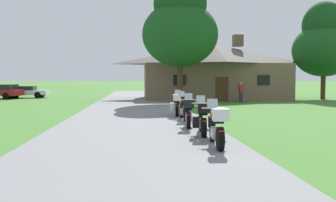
{
  "coord_description": "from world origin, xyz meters",
  "views": [
    {
      "loc": [
        0.12,
        -1.44,
        1.97
      ],
      "look_at": [
        1.48,
        15.49,
        0.96
      ],
      "focal_mm": 40.72,
      "sensor_mm": 36.0,
      "label": 1
    }
  ],
  "objects_px": {
    "motorcycle_green_third_in_row": "(189,113)",
    "parked_white_sedan_far_left": "(26,92)",
    "motorcycle_black_farthest_in_row": "(177,105)",
    "motorcycle_red_nearest_to_camera": "(217,127)",
    "bystander_red_shirt_near_lodge": "(241,91)",
    "tree_by_lodge_front": "(180,25)",
    "motorcycle_yellow_second_in_row": "(203,119)",
    "tree_right_of_lodge": "(324,43)",
    "motorcycle_yellow_fourth_in_row": "(184,108)"
  },
  "relations": [
    {
      "from": "motorcycle_green_third_in_row",
      "to": "parked_white_sedan_far_left",
      "type": "height_order",
      "value": "motorcycle_green_third_in_row"
    },
    {
      "from": "motorcycle_black_farthest_in_row",
      "to": "motorcycle_red_nearest_to_camera",
      "type": "bearing_deg",
      "value": -82.03
    },
    {
      "from": "bystander_red_shirt_near_lodge",
      "to": "parked_white_sedan_far_left",
      "type": "distance_m",
      "value": 21.75
    },
    {
      "from": "tree_by_lodge_front",
      "to": "parked_white_sedan_far_left",
      "type": "bearing_deg",
      "value": 145.88
    },
    {
      "from": "motorcycle_yellow_second_in_row",
      "to": "motorcycle_black_farthest_in_row",
      "type": "bearing_deg",
      "value": 96.68
    },
    {
      "from": "motorcycle_green_third_in_row",
      "to": "tree_by_lodge_front",
      "type": "height_order",
      "value": "tree_by_lodge_front"
    },
    {
      "from": "tree_right_of_lodge",
      "to": "tree_by_lodge_front",
      "type": "bearing_deg",
      "value": -161.24
    },
    {
      "from": "tree_by_lodge_front",
      "to": "tree_right_of_lodge",
      "type": "bearing_deg",
      "value": 18.76
    },
    {
      "from": "motorcycle_yellow_second_in_row",
      "to": "parked_white_sedan_far_left",
      "type": "height_order",
      "value": "motorcycle_yellow_second_in_row"
    },
    {
      "from": "motorcycle_yellow_second_in_row",
      "to": "motorcycle_green_third_in_row",
      "type": "distance_m",
      "value": 2.26
    },
    {
      "from": "motorcycle_red_nearest_to_camera",
      "to": "bystander_red_shirt_near_lodge",
      "type": "distance_m",
      "value": 21.49
    },
    {
      "from": "motorcycle_black_farthest_in_row",
      "to": "tree_right_of_lodge",
      "type": "xyz_separation_m",
      "value": [
        15.48,
        15.33,
        4.72
      ]
    },
    {
      "from": "tree_right_of_lodge",
      "to": "motorcycle_yellow_fourth_in_row",
      "type": "bearing_deg",
      "value": -131.61
    },
    {
      "from": "motorcycle_red_nearest_to_camera",
      "to": "motorcycle_green_third_in_row",
      "type": "distance_m",
      "value": 4.47
    },
    {
      "from": "motorcycle_green_third_in_row",
      "to": "tree_by_lodge_front",
      "type": "bearing_deg",
      "value": 92.34
    },
    {
      "from": "motorcycle_yellow_fourth_in_row",
      "to": "parked_white_sedan_far_left",
      "type": "height_order",
      "value": "motorcycle_yellow_fourth_in_row"
    },
    {
      "from": "motorcycle_red_nearest_to_camera",
      "to": "motorcycle_black_farthest_in_row",
      "type": "distance_m",
      "value": 9.02
    },
    {
      "from": "motorcycle_yellow_second_in_row",
      "to": "motorcycle_red_nearest_to_camera",
      "type": "bearing_deg",
      "value": -84.16
    },
    {
      "from": "motorcycle_yellow_fourth_in_row",
      "to": "motorcycle_black_farthest_in_row",
      "type": "relative_size",
      "value": 1.0
    },
    {
      "from": "motorcycle_green_third_in_row",
      "to": "bystander_red_shirt_near_lodge",
      "type": "height_order",
      "value": "bystander_red_shirt_near_lodge"
    },
    {
      "from": "motorcycle_yellow_fourth_in_row",
      "to": "tree_by_lodge_front",
      "type": "xyz_separation_m",
      "value": [
        1.22,
        12.51,
        5.5
      ]
    },
    {
      "from": "bystander_red_shirt_near_lodge",
      "to": "parked_white_sedan_far_left",
      "type": "height_order",
      "value": "bystander_red_shirt_near_lodge"
    },
    {
      "from": "motorcycle_black_farthest_in_row",
      "to": "tree_by_lodge_front",
      "type": "bearing_deg",
      "value": 89.84
    },
    {
      "from": "bystander_red_shirt_near_lodge",
      "to": "parked_white_sedan_far_left",
      "type": "relative_size",
      "value": 0.4
    },
    {
      "from": "motorcycle_green_third_in_row",
      "to": "motorcycle_black_farthest_in_row",
      "type": "relative_size",
      "value": 1.0
    },
    {
      "from": "motorcycle_black_farthest_in_row",
      "to": "bystander_red_shirt_near_lodge",
      "type": "bearing_deg",
      "value": 67.52
    },
    {
      "from": "motorcycle_black_farthest_in_row",
      "to": "motorcycle_green_third_in_row",
      "type": "bearing_deg",
      "value": -83.4
    },
    {
      "from": "motorcycle_red_nearest_to_camera",
      "to": "bystander_red_shirt_near_lodge",
      "type": "bearing_deg",
      "value": 76.1
    },
    {
      "from": "motorcycle_yellow_fourth_in_row",
      "to": "parked_white_sedan_far_left",
      "type": "bearing_deg",
      "value": 119.9
    },
    {
      "from": "tree_right_of_lodge",
      "to": "tree_by_lodge_front",
      "type": "relative_size",
      "value": 0.91
    },
    {
      "from": "motorcycle_red_nearest_to_camera",
      "to": "motorcycle_yellow_second_in_row",
      "type": "xyz_separation_m",
      "value": [
        -0.01,
        2.22,
        -0.01
      ]
    },
    {
      "from": "motorcycle_green_third_in_row",
      "to": "tree_by_lodge_front",
      "type": "xyz_separation_m",
      "value": [
        1.34,
        15.06,
        5.5
      ]
    },
    {
      "from": "motorcycle_green_third_in_row",
      "to": "motorcycle_black_farthest_in_row",
      "type": "bearing_deg",
      "value": 97.07
    },
    {
      "from": "tree_by_lodge_front",
      "to": "motorcycle_black_farthest_in_row",
      "type": "bearing_deg",
      "value": -97.12
    },
    {
      "from": "motorcycle_green_third_in_row",
      "to": "motorcycle_yellow_fourth_in_row",
      "type": "bearing_deg",
      "value": 94.57
    },
    {
      "from": "motorcycle_black_farthest_in_row",
      "to": "tree_by_lodge_front",
      "type": "height_order",
      "value": "tree_by_lodge_front"
    },
    {
      "from": "tree_by_lodge_front",
      "to": "parked_white_sedan_far_left",
      "type": "distance_m",
      "value": 18.52
    },
    {
      "from": "motorcycle_yellow_second_in_row",
      "to": "motorcycle_green_third_in_row",
      "type": "bearing_deg",
      "value": 99.86
    },
    {
      "from": "bystander_red_shirt_near_lodge",
      "to": "tree_by_lodge_front",
      "type": "relative_size",
      "value": 0.17
    },
    {
      "from": "bystander_red_shirt_near_lodge",
      "to": "tree_by_lodge_front",
      "type": "distance_m",
      "value": 7.4
    },
    {
      "from": "bystander_red_shirt_near_lodge",
      "to": "tree_right_of_lodge",
      "type": "xyz_separation_m",
      "value": [
        8.98,
        3.82,
        4.4
      ]
    },
    {
      "from": "tree_by_lodge_front",
      "to": "motorcycle_yellow_fourth_in_row",
      "type": "bearing_deg",
      "value": -95.55
    },
    {
      "from": "motorcycle_yellow_second_in_row",
      "to": "tree_right_of_lodge",
      "type": "bearing_deg",
      "value": 60.74
    },
    {
      "from": "motorcycle_green_third_in_row",
      "to": "parked_white_sedan_far_left",
      "type": "distance_m",
      "value": 28.31
    },
    {
      "from": "motorcycle_green_third_in_row",
      "to": "parked_white_sedan_far_left",
      "type": "bearing_deg",
      "value": 125.47
    },
    {
      "from": "motorcycle_yellow_fourth_in_row",
      "to": "motorcycle_black_farthest_in_row",
      "type": "bearing_deg",
      "value": 91.82
    },
    {
      "from": "motorcycle_yellow_fourth_in_row",
      "to": "tree_right_of_lodge",
      "type": "distance_m",
      "value": 23.64
    },
    {
      "from": "motorcycle_yellow_second_in_row",
      "to": "motorcycle_black_farthest_in_row",
      "type": "height_order",
      "value": "same"
    },
    {
      "from": "motorcycle_black_farthest_in_row",
      "to": "tree_by_lodge_front",
      "type": "relative_size",
      "value": 0.21
    },
    {
      "from": "parked_white_sedan_far_left",
      "to": "tree_by_lodge_front",
      "type": "bearing_deg",
      "value": -123.91
    }
  ]
}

